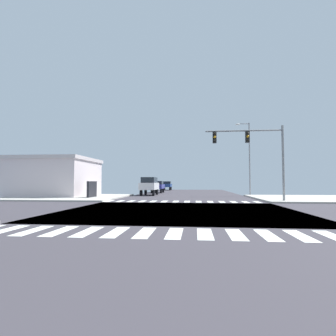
{
  "coord_description": "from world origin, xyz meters",
  "views": [
    {
      "loc": [
        0.93,
        -16.26,
        1.7
      ],
      "look_at": [
        -1.17,
        4.7,
        2.82
      ],
      "focal_mm": 28.56,
      "sensor_mm": 36.0,
      "label": 1
    }
  ],
  "objects_px": {
    "bank_building": "(42,177)",
    "sedan_crossing_2": "(167,185)",
    "street_lamp": "(248,153)",
    "sedan_nearside_1": "(158,186)",
    "traffic_signal_mast": "(252,146)",
    "suv_farside_1": "(149,185)"
  },
  "relations": [
    {
      "from": "traffic_signal_mast",
      "to": "sedan_nearside_1",
      "type": "distance_m",
      "value": 22.19
    },
    {
      "from": "traffic_signal_mast",
      "to": "sedan_crossing_2",
      "type": "bearing_deg",
      "value": 108.09
    },
    {
      "from": "traffic_signal_mast",
      "to": "bank_building",
      "type": "distance_m",
      "value": 24.15
    },
    {
      "from": "sedan_crossing_2",
      "to": "sedan_nearside_1",
      "type": "bearing_deg",
      "value": 90.0
    },
    {
      "from": "street_lamp",
      "to": "sedan_crossing_2",
      "type": "distance_m",
      "value": 26.51
    },
    {
      "from": "sedan_crossing_2",
      "to": "bank_building",
      "type": "bearing_deg",
      "value": 65.62
    },
    {
      "from": "traffic_signal_mast",
      "to": "suv_farside_1",
      "type": "bearing_deg",
      "value": 134.8
    },
    {
      "from": "street_lamp",
      "to": "suv_farside_1",
      "type": "bearing_deg",
      "value": 177.54
    },
    {
      "from": "street_lamp",
      "to": "sedan_crossing_2",
      "type": "xyz_separation_m",
      "value": [
        -12.55,
        22.96,
        -4.28
      ]
    },
    {
      "from": "street_lamp",
      "to": "sedan_nearside_1",
      "type": "height_order",
      "value": "street_lamp"
    },
    {
      "from": "bank_building",
      "to": "sedan_nearside_1",
      "type": "relative_size",
      "value": 3.15
    },
    {
      "from": "bank_building",
      "to": "suv_farside_1",
      "type": "bearing_deg",
      "value": 20.2
    },
    {
      "from": "bank_building",
      "to": "sedan_crossing_2",
      "type": "height_order",
      "value": "bank_building"
    },
    {
      "from": "street_lamp",
      "to": "bank_building",
      "type": "bearing_deg",
      "value": -170.93
    },
    {
      "from": "traffic_signal_mast",
      "to": "bank_building",
      "type": "height_order",
      "value": "traffic_signal_mast"
    },
    {
      "from": "bank_building",
      "to": "sedan_crossing_2",
      "type": "xyz_separation_m",
      "value": [
        12.2,
        26.91,
        -1.17
      ]
    },
    {
      "from": "traffic_signal_mast",
      "to": "suv_farside_1",
      "type": "xyz_separation_m",
      "value": [
        -10.92,
        10.99,
        -3.48
      ]
    },
    {
      "from": "suv_farside_1",
      "to": "sedan_crossing_2",
      "type": "xyz_separation_m",
      "value": [
        0.0,
        22.42,
        -0.28
      ]
    },
    {
      "from": "traffic_signal_mast",
      "to": "sedan_crossing_2",
      "type": "relative_size",
      "value": 1.55
    },
    {
      "from": "sedan_nearside_1",
      "to": "traffic_signal_mast",
      "type": "bearing_deg",
      "value": 119.95
    },
    {
      "from": "street_lamp",
      "to": "sedan_crossing_2",
      "type": "height_order",
      "value": "street_lamp"
    },
    {
      "from": "sedan_nearside_1",
      "to": "street_lamp",
      "type": "bearing_deg",
      "value": 145.9
    }
  ]
}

